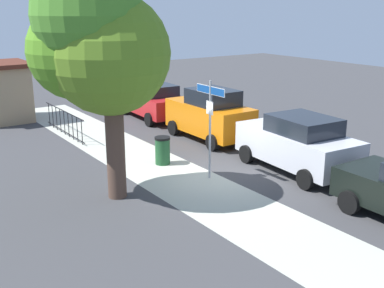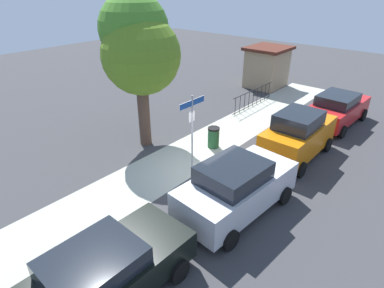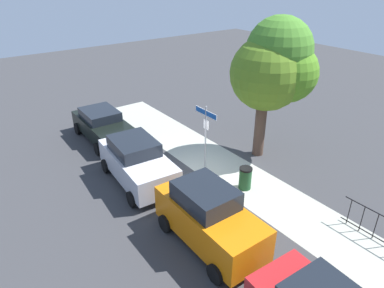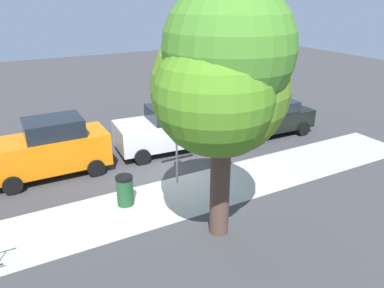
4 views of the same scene
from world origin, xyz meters
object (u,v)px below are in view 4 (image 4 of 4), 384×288
(street_sign, at_px, (176,124))
(car_black, at_px, (267,117))
(shade_tree, at_px, (221,79))
(trash_bin, at_px, (125,190))
(car_silver, at_px, (170,128))
(car_orange, at_px, (50,148))

(street_sign, distance_m, car_black, 6.50)
(street_sign, height_order, shade_tree, shade_tree)
(trash_bin, bearing_deg, car_silver, -133.48)
(street_sign, xyz_separation_m, car_black, (-5.90, -2.35, -1.38))
(car_orange, bearing_deg, car_silver, -178.76)
(car_black, height_order, car_orange, car_orange)
(shade_tree, xyz_separation_m, car_black, (-6.45, -5.83, -3.59))
(car_silver, bearing_deg, street_sign, 73.33)
(car_black, distance_m, car_orange, 9.62)
(street_sign, xyz_separation_m, car_silver, (-1.09, -2.85, -1.25))
(street_sign, relative_size, car_black, 0.72)
(car_silver, bearing_deg, car_black, 178.37)
(shade_tree, relative_size, car_black, 1.50)
(street_sign, distance_m, car_silver, 3.30)
(street_sign, bearing_deg, shade_tree, 81.02)
(shade_tree, xyz_separation_m, car_silver, (-1.64, -6.33, -3.46))
(street_sign, distance_m, trash_bin, 2.75)
(car_black, height_order, car_silver, car_silver)
(shade_tree, height_order, car_orange, shade_tree)
(car_black, bearing_deg, street_sign, 22.71)
(shade_tree, height_order, trash_bin, shade_tree)
(street_sign, relative_size, car_orange, 0.77)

